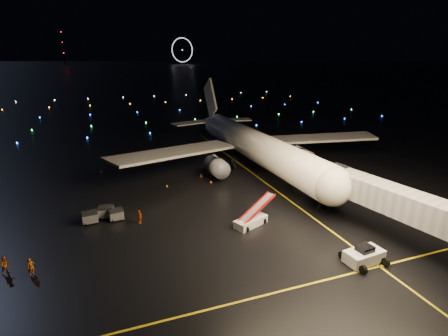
{
  "coord_description": "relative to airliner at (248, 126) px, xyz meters",
  "views": [
    {
      "loc": [
        -13.89,
        -33.69,
        20.99
      ],
      "look_at": [
        2.9,
        12.0,
        5.0
      ],
      "focal_mm": 28.0,
      "sensor_mm": 36.0,
      "label": 1
    }
  ],
  "objects": [
    {
      "name": "crew_b",
      "position": [
        -37.26,
        -24.89,
        -6.71
      ],
      "size": [
        1.18,
        1.12,
        1.93
      ],
      "primitive_type": "imported",
      "rotation": [
        0.0,
        0.0,
        0.56
      ],
      "color": "orange",
      "rests_on": "ground"
    },
    {
      "name": "pushback_tug",
      "position": [
        -2.32,
        -35.62,
        -6.7
      ],
      "size": [
        4.3,
        2.53,
        1.96
      ],
      "primitive_type": "cube",
      "rotation": [
        0.0,
        0.0,
        0.09
      ],
      "color": "silver",
      "rests_on": "ground"
    },
    {
      "name": "safety_cone_2",
      "position": [
        -17.47,
        -6.65,
        -7.46
      ],
      "size": [
        0.47,
        0.47,
        0.44
      ],
      "primitive_type": "cone",
      "rotation": [
        0.0,
        0.0,
        0.22
      ],
      "color": "orange",
      "rests_on": "ground"
    },
    {
      "name": "lane_centre",
      "position": [
        -1.26,
        -11.84,
        -7.67
      ],
      "size": [
        0.25,
        80.0,
        0.02
      ],
      "primitive_type": "cube",
      "color": "yellow",
      "rests_on": "ground"
    },
    {
      "name": "lane_cross",
      "position": [
        -18.26,
        -36.84,
        -7.67
      ],
      "size": [
        60.0,
        0.25,
        0.02
      ],
      "primitive_type": "cube",
      "color": "yellow",
      "rests_on": "ground"
    },
    {
      "name": "safety_cone_3",
      "position": [
        -27.44,
        5.08,
        -7.42
      ],
      "size": [
        0.55,
        0.55,
        0.52
      ],
      "primitive_type": "cone",
      "rotation": [
        0.0,
        0.0,
        0.23
      ],
      "color": "orange",
      "rests_on": "ground"
    },
    {
      "name": "ground",
      "position": [
        -13.26,
        273.16,
        -7.68
      ],
      "size": [
        2000.0,
        2000.0,
        0.0
      ],
      "primitive_type": "plane",
      "color": "black",
      "rests_on": "ground"
    },
    {
      "name": "baggage_cart_2",
      "position": [
        -27.32,
        -15.19,
        -6.85
      ],
      "size": [
        2.15,
        1.67,
        1.65
      ],
      "primitive_type": "cube",
      "rotation": [
        0.0,
        0.0,
        -0.17
      ],
      "color": "slate",
      "rests_on": "ground"
    },
    {
      "name": "airliner",
      "position": [
        0.0,
        0.0,
        0.0
      ],
      "size": [
        55.41,
        52.77,
        15.36
      ],
      "primitive_type": null,
      "rotation": [
        0.0,
        0.0,
        0.02
      ],
      "color": "silver",
      "rests_on": "ground"
    },
    {
      "name": "baggage_cart_0",
      "position": [
        -29.36,
        -16.16,
        -6.88
      ],
      "size": [
        2.02,
        1.52,
        1.6
      ],
      "primitive_type": "cube",
      "rotation": [
        0.0,
        0.0,
        0.11
      ],
      "color": "slate",
      "rests_on": "ground"
    },
    {
      "name": "belt_loader",
      "position": [
        -10.03,
        -23.88,
        -6.04
      ],
      "size": [
        6.92,
        4.33,
        3.27
      ],
      "primitive_type": null,
      "rotation": [
        0.0,
        0.0,
        0.4
      ],
      "color": "silver",
      "rests_on": "ground"
    },
    {
      "name": "safety_cone_0",
      "position": [
        -9.97,
        -7.29,
        -7.45
      ],
      "size": [
        0.44,
        0.44,
        0.46
      ],
      "primitive_type": "cone",
      "rotation": [
        0.0,
        0.0,
        0.1
      ],
      "color": "orange",
      "rests_on": "ground"
    },
    {
      "name": "taxiway_lights",
      "position": [
        -13.26,
        79.16,
        -7.5
      ],
      "size": [
        164.0,
        92.0,
        0.36
      ],
      "primitive_type": null,
      "color": "black",
      "rests_on": "ground"
    },
    {
      "name": "ferris_wheel",
      "position": [
        156.74,
        693.16,
        18.32
      ],
      "size": [
        49.33,
        16.8,
        52.0
      ],
      "primitive_type": null,
      "rotation": [
        0.0,
        0.0,
        0.26
      ],
      "color": "black",
      "rests_on": "ground"
    },
    {
      "name": "crew_a",
      "position": [
        -34.87,
        -25.98,
        -6.77
      ],
      "size": [
        0.79,
        0.71,
        1.82
      ],
      "primitive_type": "imported",
      "rotation": [
        0.0,
        0.0,
        0.54
      ],
      "color": "orange",
      "rests_on": "ground"
    },
    {
      "name": "radio_mast",
      "position": [
        -73.26,
        713.16,
        24.32
      ],
      "size": [
        1.8,
        1.8,
        64.0
      ],
      "primitive_type": "cylinder",
      "color": "black",
      "rests_on": "ground"
    },
    {
      "name": "crew_c",
      "position": [
        -23.34,
        -18.31,
        -6.77
      ],
      "size": [
        0.87,
        1.15,
        1.81
      ],
      "primitive_type": "imported",
      "rotation": [
        0.0,
        0.0,
        -1.11
      ],
      "color": "orange",
      "rests_on": "ground"
    },
    {
      "name": "baggage_cart_1",
      "position": [
        -26.08,
        -16.36,
        -6.92
      ],
      "size": [
        1.91,
        1.45,
        1.51
      ],
      "primitive_type": "cube",
      "rotation": [
        0.0,
        0.0,
        0.12
      ],
      "color": "slate",
      "rests_on": "ground"
    },
    {
      "name": "safety_cone_1",
      "position": [
        -10.71,
        -3.92,
        -7.4
      ],
      "size": [
        0.58,
        0.58,
        0.56
      ],
      "primitive_type": "cone",
      "rotation": [
        0.0,
        0.0,
        0.21
      ],
      "color": "orange",
      "rests_on": "ground"
    }
  ]
}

